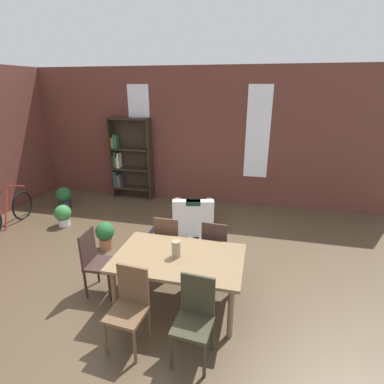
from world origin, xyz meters
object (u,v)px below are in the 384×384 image
(dining_chair_far_left, at_px, (169,241))
(dining_chair_far_right, at_px, (215,246))
(potted_plant_window, at_px, (63,214))
(armchair_white, at_px, (193,217))
(bicycle_second, at_px, (7,213))
(dining_chair_near_right, at_px, (195,316))
(potted_plant_by_shelf, at_px, (105,234))
(dining_table, at_px, (179,262))
(bookshelf_tall, at_px, (129,159))
(dining_chair_near_left, at_px, (129,305))
(potted_plant_corner, at_px, (64,196))
(vase_on_table, at_px, (176,249))
(dining_chair_head_left, at_px, (96,260))

(dining_chair_far_left, distance_m, dining_chair_far_right, 0.75)
(potted_plant_window, bearing_deg, dining_chair_far_left, -20.97)
(armchair_white, bearing_deg, bicycle_second, -167.86)
(potted_plant_window, bearing_deg, bicycle_second, -160.65)
(armchair_white, bearing_deg, dining_chair_far_left, -92.45)
(dining_chair_near_right, bearing_deg, potted_plant_by_shelf, 138.44)
(dining_table, relative_size, bookshelf_tall, 0.80)
(dining_chair_near_left, bearing_deg, bicycle_second, 150.11)
(dining_chair_near_right, bearing_deg, dining_chair_far_left, 116.93)
(dining_chair_far_right, distance_m, bicycle_second, 4.53)
(dining_chair_far_right, xyz_separation_m, potted_plant_corner, (-4.06, 1.95, -0.24))
(dining_table, xyz_separation_m, vase_on_table, (-0.03, 0.00, 0.19))
(dining_chair_head_left, distance_m, dining_chair_far_left, 1.12)
(dining_chair_head_left, distance_m, potted_plant_corner, 3.67)
(dining_chair_near_right, height_order, dining_chair_near_left, same)
(vase_on_table, relative_size, dining_chair_near_left, 0.23)
(potted_plant_by_shelf, xyz_separation_m, potted_plant_window, (-1.35, 0.67, -0.05))
(dining_chair_far_left, bearing_deg, bookshelf_tall, 123.73)
(dining_chair_far_left, bearing_deg, dining_chair_head_left, -138.00)
(vase_on_table, xyz_separation_m, dining_chair_head_left, (-1.18, -0.00, -0.34))
(dining_chair_near_right, xyz_separation_m, dining_chair_far_right, (-0.01, 1.49, 0.00))
(dining_table, xyz_separation_m, armchair_white, (-0.31, 2.22, -0.38))
(dining_chair_near_right, bearing_deg, bicycle_second, 154.42)
(bicycle_second, bearing_deg, armchair_white, 12.14)
(potted_plant_by_shelf, bearing_deg, bicycle_second, 172.84)
(potted_plant_window, bearing_deg, armchair_white, 9.24)
(dining_chair_near_right, height_order, armchair_white, dining_chair_near_right)
(dining_table, height_order, armchair_white, armchair_white)
(dining_chair_far_left, height_order, bicycle_second, dining_chair_far_left)
(dining_table, xyz_separation_m, bookshelf_tall, (-2.37, 3.73, 0.38))
(dining_chair_far_left, height_order, dining_chair_far_right, same)
(dining_chair_far_left, relative_size, bicycle_second, 0.58)
(dining_chair_near_left, relative_size, armchair_white, 1.00)
(potted_plant_window, bearing_deg, dining_chair_near_left, -43.16)
(dining_table, relative_size, dining_chair_far_left, 1.76)
(dining_table, distance_m, bicycle_second, 4.35)
(vase_on_table, bearing_deg, potted_plant_by_shelf, 146.58)
(dining_table, height_order, potted_plant_by_shelf, dining_table)
(dining_chair_far_right, relative_size, bookshelf_tall, 0.46)
(dining_chair_near_right, height_order, bookshelf_tall, bookshelf_tall)
(potted_plant_corner, bearing_deg, vase_on_table, -36.45)
(dining_chair_far_left, distance_m, potted_plant_by_shelf, 1.39)
(dining_table, bearing_deg, dining_chair_far_left, 116.78)
(potted_plant_by_shelf, bearing_deg, potted_plant_corner, 141.17)
(dining_chair_head_left, distance_m, bookshelf_tall, 3.95)
(dining_table, height_order, vase_on_table, vase_on_table)
(dining_chair_near_left, relative_size, dining_chair_far_right, 1.00)
(dining_chair_head_left, height_order, dining_chair_far_left, same)
(dining_chair_head_left, distance_m, dining_chair_far_right, 1.75)
(vase_on_table, relative_size, dining_chair_far_right, 0.23)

